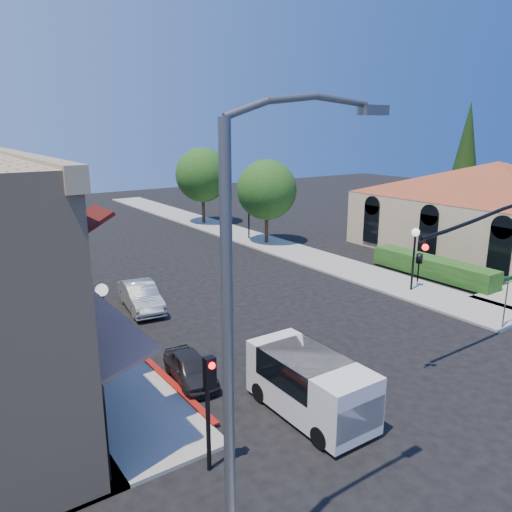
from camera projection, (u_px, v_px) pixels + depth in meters
ground at (442, 402)px, 16.52m from camera, size 120.00×120.00×0.00m
sidewalk_left at (9, 263)px, 33.10m from camera, size 3.50×50.00×0.12m
sidewalk_right at (232, 232)px, 42.78m from camera, size 3.50×50.00×0.12m
curb_red_strip at (150, 366)px, 19.06m from camera, size 0.25×10.00×0.06m
mission_building at (494, 198)px, 36.88m from camera, size 30.12×30.12×6.40m
hedge at (432, 278)px, 30.14m from camera, size 1.40×8.00×1.10m
conifer_far at (466, 155)px, 44.70m from camera, size 3.20×3.20×11.00m
street_tree_a at (267, 190)px, 37.80m from camera, size 4.56×4.56×6.48m
street_tree_b at (203, 175)px, 45.65m from camera, size 4.94×4.94×7.02m
signal_mast_arm at (509, 250)px, 19.92m from camera, size 8.01×0.39×6.00m
secondary_signal at (209, 393)px, 12.63m from camera, size 0.28×0.42×3.32m
cobra_streetlight at (245, 343)px, 8.55m from camera, size 3.60×0.25×9.31m
street_name_sign at (507, 294)px, 21.99m from camera, size 0.80×0.06×2.50m
lamppost_left_near at (103, 307)px, 17.48m from camera, size 0.44×0.44×3.57m
lamppost_left_far at (23, 237)px, 28.60m from camera, size 0.44×0.44×3.57m
lamppost_right_near at (415, 244)px, 26.89m from camera, size 0.44×0.44×3.57m
lamppost_right_far at (249, 206)px, 39.59m from camera, size 0.44×0.44×3.57m
white_van at (311, 382)px, 15.54m from camera, size 1.99×4.42×1.95m
parked_car_a at (190, 368)px, 17.72m from camera, size 1.66×3.27×1.07m
parked_car_b at (141, 296)px, 24.76m from camera, size 2.00×4.30×1.36m
parked_car_c at (56, 256)px, 32.79m from camera, size 2.07×4.25×1.19m
parked_car_d at (59, 240)px, 37.31m from camera, size 2.53×4.81×1.29m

